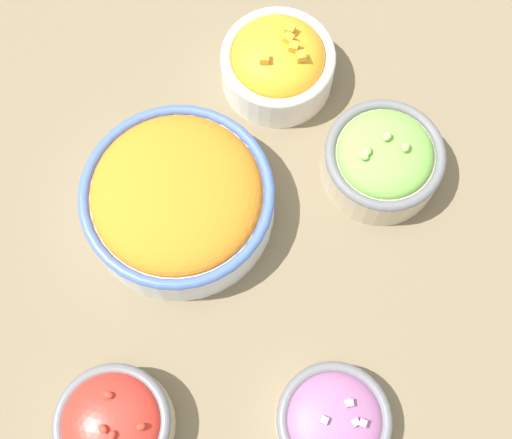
% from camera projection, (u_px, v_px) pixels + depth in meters
% --- Properties ---
extents(ground_plane, '(3.00, 3.00, 0.00)m').
position_uv_depth(ground_plane, '(256.00, 228.00, 0.82)').
color(ground_plane, '#75664C').
extents(bowl_red_onion, '(0.12, 0.12, 0.06)m').
position_uv_depth(bowl_red_onion, '(334.00, 421.00, 0.73)').
color(bowl_red_onion, white).
rests_on(bowl_red_onion, ground_plane).
extents(bowl_lettuce, '(0.14, 0.14, 0.08)m').
position_uv_depth(bowl_lettuce, '(383.00, 159.00, 0.81)').
color(bowl_lettuce, beige).
rests_on(bowl_lettuce, ground_plane).
extents(bowl_cherry_tomatoes, '(0.12, 0.12, 0.07)m').
position_uv_depth(bowl_cherry_tomatoes, '(114.00, 424.00, 0.72)').
color(bowl_cherry_tomatoes, beige).
rests_on(bowl_cherry_tomatoes, ground_plane).
extents(bowl_carrots, '(0.22, 0.22, 0.09)m').
position_uv_depth(bowl_carrots, '(178.00, 198.00, 0.79)').
color(bowl_carrots, silver).
rests_on(bowl_carrots, ground_plane).
extents(bowl_squash, '(0.14, 0.14, 0.09)m').
position_uv_depth(bowl_squash, '(278.00, 63.00, 0.85)').
color(bowl_squash, silver).
rests_on(bowl_squash, ground_plane).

